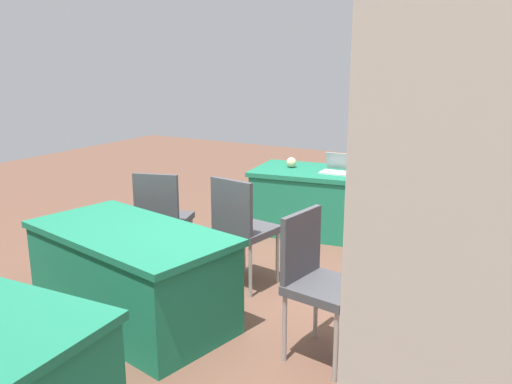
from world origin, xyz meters
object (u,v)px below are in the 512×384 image
laptop_silver (337,169)px  scissors_red (359,171)px  chair_aisle (241,224)px  yarn_ball (291,162)px  table_foreground (327,202)px  chair_tucked_left (317,275)px  chair_near_front (162,214)px  table_mid_right (132,275)px

laptop_silver → scissors_red: bearing=-134.8°
chair_aisle → yarn_ball: bearing=110.6°
laptop_silver → scissors_red: size_ratio=1.84×
table_foreground → chair_tucked_left: size_ratio=1.80×
chair_near_front → yarn_ball: chair_near_front is taller
chair_near_front → scissors_red: 2.28m
chair_aisle → scissors_red: chair_aisle is taller
laptop_silver → table_foreground: bearing=-20.4°
chair_near_front → chair_aisle: chair_aisle is taller
table_foreground → table_mid_right: size_ratio=1.01×
chair_aisle → scissors_red: size_ratio=5.44×
chair_tucked_left → yarn_ball: size_ratio=8.47×
chair_near_front → laptop_silver: bearing=40.8°
chair_near_front → chair_tucked_left: (-1.86, 0.68, 0.03)m
table_mid_right → chair_aisle: bearing=-113.2°
table_mid_right → chair_near_front: (0.46, -0.92, 0.17)m
table_foreground → yarn_ball: 0.61m
laptop_silver → yarn_ball: size_ratio=2.87×
table_mid_right → chair_aisle: chair_aisle is taller
chair_tucked_left → yarn_ball: bearing=-141.9°
chair_tucked_left → table_mid_right: bearing=-72.0°
table_foreground → laptop_silver: laptop_silver is taller
chair_near_front → laptop_silver: 2.02m
chair_aisle → scissors_red: 1.95m
table_foreground → yarn_ball: (0.44, 0.03, 0.42)m
table_foreground → chair_tucked_left: 2.62m
table_foreground → chair_aisle: (0.06, 1.75, 0.21)m
scissors_red → chair_tucked_left: bearing=-15.3°
table_foreground → chair_aisle: bearing=88.0°
table_foreground → chair_tucked_left: chair_tucked_left is taller
table_mid_right → yarn_ball: size_ratio=15.02×
chair_aisle → laptop_silver: bearing=92.2°
chair_aisle → table_mid_right: bearing=-105.1°
chair_near_front → laptop_silver: (-1.04, -1.72, 0.22)m
chair_aisle → laptop_silver: (-0.18, -1.71, 0.19)m
chair_near_front → chair_tucked_left: 1.98m
chair_tucked_left → laptop_silver: (0.82, -2.40, 0.19)m
table_mid_right → chair_tucked_left: 1.43m
chair_near_front → chair_tucked_left: chair_tucked_left is taller
chair_aisle → yarn_ball: size_ratio=8.47×
table_mid_right → chair_tucked_left: (-1.39, -0.24, 0.21)m
table_mid_right → laptop_silver: 2.73m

